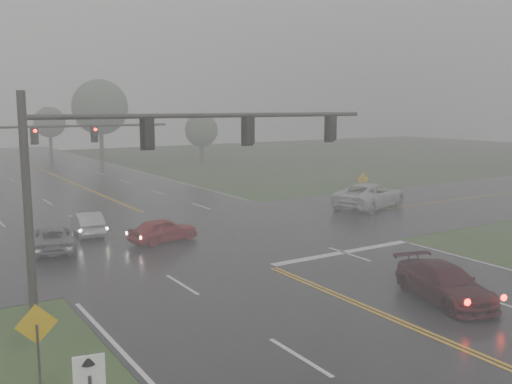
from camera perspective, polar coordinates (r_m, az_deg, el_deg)
main_road at (r=30.85m, az=-4.55°, el=-5.00°), size 18.00×160.00×0.02m
cross_street at (r=32.59m, az=-6.20°, el=-4.28°), size 120.00×14.00×0.02m
stop_bar at (r=28.84m, az=8.75°, el=-6.04°), size 8.50×0.50×0.01m
sedan_maroon at (r=22.85m, az=18.27°, el=-10.33°), size 3.01×5.01×1.36m
sedan_red at (r=31.12m, az=-9.23°, el=-4.96°), size 4.00×2.15×1.29m
sedan_silver at (r=33.86m, az=-16.43°, el=-4.10°), size 1.80×4.04×1.29m
car_grey at (r=30.63m, az=-19.59°, el=-5.58°), size 3.06×4.93×1.27m
pickup_white at (r=41.59m, az=11.31°, el=-1.58°), size 7.04×4.76×1.79m
signal_gantry_near at (r=22.60m, az=-10.06°, el=4.05°), size 15.36×0.34×7.78m
signal_gantry_far at (r=39.19m, az=-20.89°, el=4.40°), size 12.97×0.34×6.72m
sign_diamond_west at (r=15.39m, az=-21.03°, el=-13.27°), size 1.03×0.09×2.47m
sign_diamond_east at (r=42.26m, az=10.62°, el=0.87°), size 1.02×0.15×2.45m
tree_ne_a at (r=78.52m, az=-15.33°, el=8.18°), size 7.29×7.29×10.71m
tree_e_near at (r=73.97m, az=-5.49°, el=6.14°), size 4.25×4.25×6.24m
tree_n_far at (r=95.42m, az=-19.94°, el=6.56°), size 4.83×4.83×7.10m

